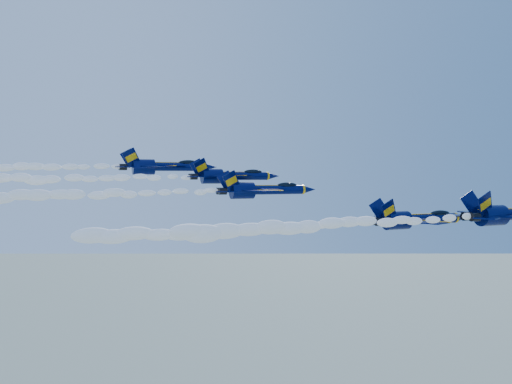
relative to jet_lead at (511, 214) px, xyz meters
name	(u,v)px	position (x,y,z in m)	size (l,w,h in m)	color
jet_lead	(511,214)	(0.00, 0.00, 0.00)	(16.90, 13.87, 6.28)	#020A3B
smoke_trail_jet_lead	(336,224)	(-25.83, 0.00, -0.40)	(37.21, 1.88, 1.70)	white
jet_second	(416,219)	(-8.39, 8.08, -1.03)	(16.11, 13.21, 5.98)	#020A3B
smoke_trail_jet_second	(241,229)	(-33.87, 8.08, -1.42)	(37.21, 1.79, 1.62)	white
jet_third	(262,190)	(-25.52, 21.80, 2.81)	(15.97, 13.10, 5.93)	#020A3B
smoke_trail_jet_third	(82,195)	(-50.95, 21.80, 2.41)	(37.21, 1.78, 1.60)	white
jet_fourth	(230,176)	(-28.57, 27.67, 4.89)	(15.07, 12.36, 5.60)	#020A3B
smoke_trail_jet_fourth	(60,178)	(-53.62, 27.67, 4.51)	(37.21, 1.68, 1.51)	white
jet_fifth	(163,166)	(-37.23, 37.19, 6.47)	(16.75, 13.74, 6.22)	#020A3B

